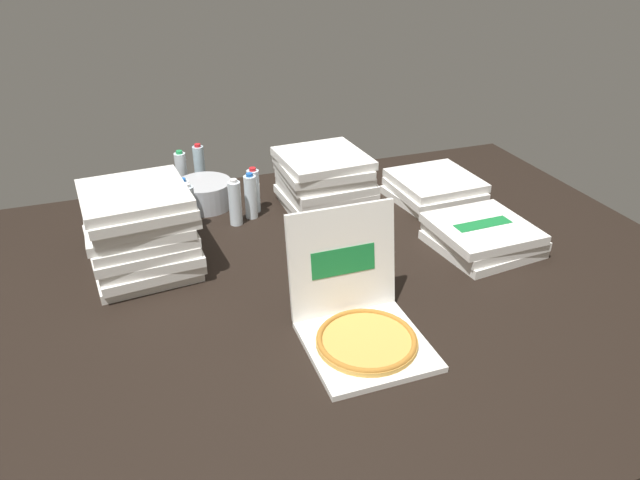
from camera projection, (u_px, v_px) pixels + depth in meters
name	position (u px, v px, depth m)	size (l,w,h in m)	color
ground_plane	(331.00, 282.00, 2.45)	(3.20, 2.40, 0.02)	black
open_pizza_box	(360.00, 320.00, 2.07)	(0.41, 0.48, 0.43)	white
pizza_stack_left_mid	(434.00, 188.00, 3.11)	(0.46, 0.46, 0.12)	white
pizza_stack_center_near	(141.00, 231.00, 2.43)	(0.46, 0.47, 0.37)	white
pizza_stack_right_mid	(324.00, 181.00, 2.99)	(0.44, 0.44, 0.29)	white
pizza_stack_left_near	(483.00, 236.00, 2.65)	(0.45, 0.45, 0.13)	white
ice_bucket	(205.00, 194.00, 3.04)	(0.28, 0.28, 0.14)	#B7BABF
water_bottle_0	(185.00, 202.00, 2.84)	(0.06, 0.06, 0.23)	white
water_bottle_1	(189.00, 208.00, 2.79)	(0.06, 0.06, 0.23)	silver
water_bottle_2	(254.00, 191.00, 2.96)	(0.06, 0.06, 0.23)	silver
water_bottle_3	(182.00, 172.00, 3.17)	(0.06, 0.06, 0.23)	white
water_bottle_4	(251.00, 197.00, 2.90)	(0.06, 0.06, 0.23)	white
water_bottle_5	(235.00, 203.00, 2.84)	(0.06, 0.06, 0.23)	white
water_bottle_6	(199.00, 165.00, 3.27)	(0.06, 0.06, 0.23)	silver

